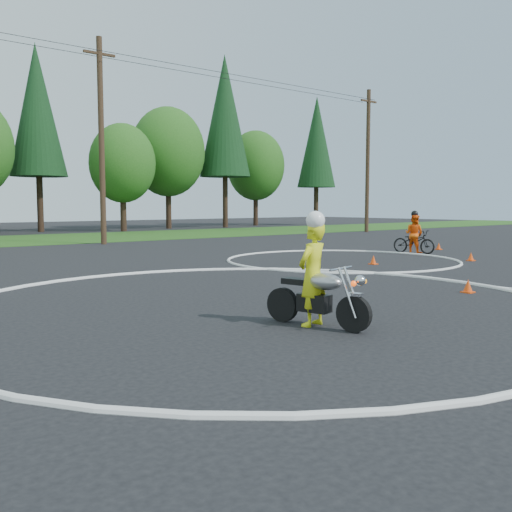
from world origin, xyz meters
TOP-DOWN VIEW (x-y plane):
  - ground at (0.00, 0.00)m, footprint 120.00×120.00m
  - course_markings at (2.17, 4.35)m, footprint 19.05×19.05m
  - primary_motorcycle at (-0.51, 0.78)m, footprint 0.70×1.88m
  - rider_primary_grp at (-0.52, 0.92)m, footprint 0.69×0.53m
  - rider_second_grp at (12.41, 8.10)m, footprint 0.86×1.86m
  - traffic_cones at (5.21, 2.57)m, footprint 22.61×13.60m
  - treeline at (14.78, 34.61)m, footprint 38.20×8.10m
  - utility_poles at (5.00, 21.00)m, footprint 41.60×1.12m

SIDE VIEW (x-z plane):
  - ground at x=0.00m, z-range 0.00..0.00m
  - course_markings at x=2.17m, z-range -0.05..0.07m
  - traffic_cones at x=5.21m, z-range -0.01..0.29m
  - primary_motorcycle at x=-0.51m, z-range -0.01..0.99m
  - rider_second_grp at x=12.41m, z-range -0.25..1.47m
  - rider_primary_grp at x=-0.52m, z-range -0.03..1.83m
  - utility_poles at x=5.00m, z-range 0.20..10.20m
  - treeline at x=14.78m, z-range -0.64..13.88m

